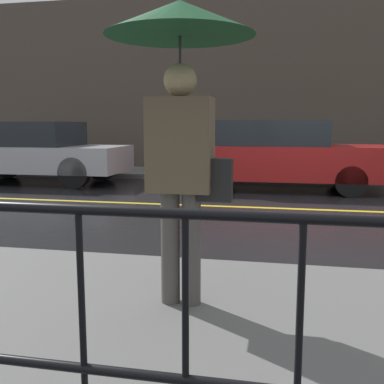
{
  "coord_description": "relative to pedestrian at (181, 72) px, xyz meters",
  "views": [
    {
      "loc": [
        -0.43,
        -7.75,
        1.44
      ],
      "look_at": [
        -1.49,
        -2.48,
        0.62
      ],
      "focal_mm": 42.0,
      "sensor_mm": 36.0,
      "label": 1
    }
  ],
  "objects": [
    {
      "name": "ground_plane",
      "position": [
        1.13,
        4.66,
        -1.79
      ],
      "size": [
        80.0,
        80.0,
        0.0
      ],
      "primitive_type": "plane",
      "color": "black"
    },
    {
      "name": "sidewalk_near",
      "position": [
        1.13,
        -0.44,
        -1.73
      ],
      "size": [
        28.0,
        3.09,
        0.13
      ],
      "color": "#60605E",
      "rests_on": "ground_plane"
    },
    {
      "name": "sidewalk_far",
      "position": [
        1.13,
        9.25,
        -1.73
      ],
      "size": [
        28.0,
        2.1,
        0.13
      ],
      "color": "#60605E",
      "rests_on": "ground_plane"
    },
    {
      "name": "lane_marking",
      "position": [
        1.13,
        4.66,
        -1.79
      ],
      "size": [
        25.2,
        0.12,
        0.01
      ],
      "color": "gold",
      "rests_on": "ground_plane"
    },
    {
      "name": "building_storefront",
      "position": [
        1.13,
        10.46,
        0.81
      ],
      "size": [
        28.0,
        0.3,
        5.21
      ],
      "color": "#4C4238",
      "rests_on": "ground_plane"
    },
    {
      "name": "pedestrian",
      "position": [
        0.0,
        0.0,
        0.0
      ],
      "size": [
        1.03,
        1.03,
        2.14
      ],
      "rotation": [
        0.0,
        0.0,
        3.14
      ],
      "color": "#4C4742",
      "rests_on": "sidewalk_near"
    },
    {
      "name": "car_silver",
      "position": [
        -5.28,
        6.99,
        -1.02
      ],
      "size": [
        4.39,
        1.81,
        1.5
      ],
      "color": "#B2B5BA",
      "rests_on": "ground_plane"
    },
    {
      "name": "car_red",
      "position": [
        0.61,
        6.99,
        -1.02
      ],
      "size": [
        4.49,
        1.8,
        1.53
      ],
      "color": "maroon",
      "rests_on": "ground_plane"
    }
  ]
}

